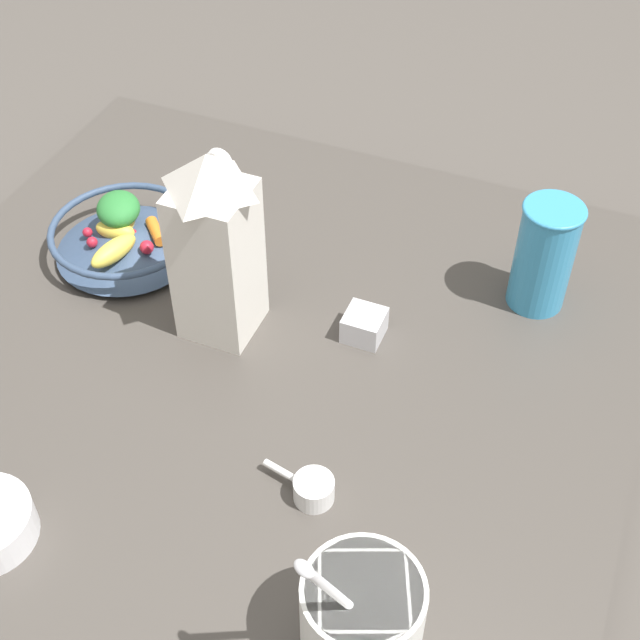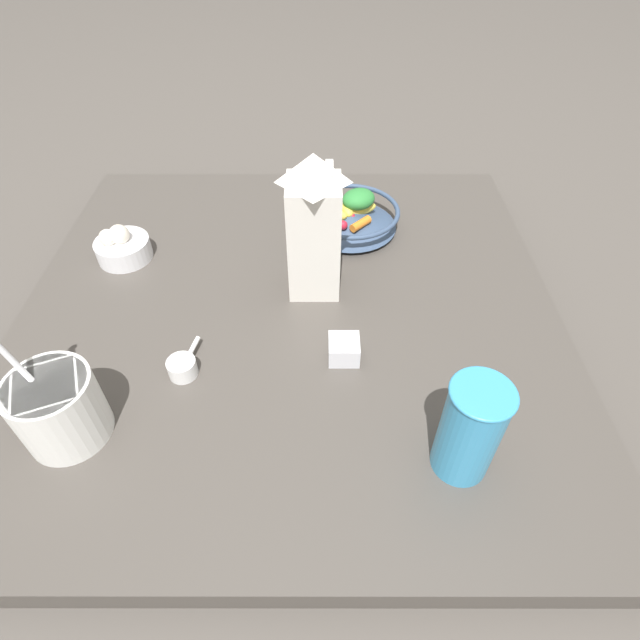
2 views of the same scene
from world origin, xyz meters
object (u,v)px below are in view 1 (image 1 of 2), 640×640
object	(u,v)px
fruit_bowl	(125,235)
drinking_cup	(544,254)
milk_carton	(216,245)
spice_jar	(364,326)
yogurt_tub	(362,615)

from	to	relation	value
fruit_bowl	drinking_cup	size ratio (longest dim) A/B	1.34
fruit_bowl	milk_carton	world-z (taller)	milk_carton
spice_jar	fruit_bowl	bearing A→B (deg)	-3.78
fruit_bowl	milk_carton	size ratio (longest dim) A/B	0.79
fruit_bowl	milk_carton	xyz separation A→B (m)	(-0.19, 0.07, 0.10)
fruit_bowl	yogurt_tub	xyz separation A→B (m)	(-0.51, 0.42, 0.03)
fruit_bowl	yogurt_tub	distance (m)	0.67
yogurt_tub	fruit_bowl	bearing A→B (deg)	-39.36
milk_carton	drinking_cup	bearing A→B (deg)	-151.64
yogurt_tub	drinking_cup	bearing A→B (deg)	-95.08
fruit_bowl	drinking_cup	xyz separation A→B (m)	(-0.56, -0.13, 0.05)
fruit_bowl	drinking_cup	bearing A→B (deg)	-167.32
drinking_cup	milk_carton	bearing A→B (deg)	28.36
drinking_cup	spice_jar	xyz separation A→B (m)	(0.19, 0.15, -0.07)
yogurt_tub	spice_jar	size ratio (longest dim) A/B	4.95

